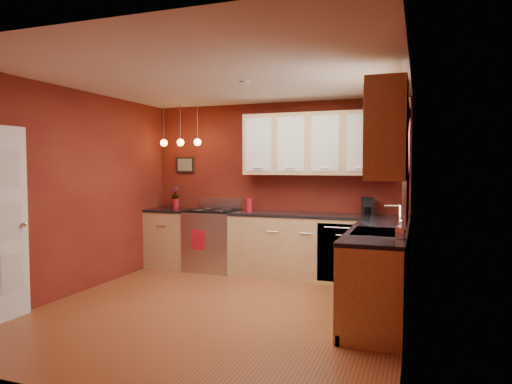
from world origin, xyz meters
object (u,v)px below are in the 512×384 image
(coffee_maker, at_px, (368,207))
(sink, at_px, (377,234))
(red_canister, at_px, (249,205))
(gas_range, at_px, (213,239))
(soap_pump, at_px, (400,230))

(coffee_maker, bearing_deg, sink, -89.96)
(red_canister, xyz_separation_m, coffee_maker, (1.77, 0.05, 0.02))
(gas_range, bearing_deg, red_canister, 8.93)
(red_canister, bearing_deg, gas_range, -171.07)
(red_canister, bearing_deg, sink, -37.84)
(gas_range, relative_size, sink, 1.59)
(sink, bearing_deg, gas_range, 150.22)
(sink, distance_m, soap_pump, 0.53)
(sink, height_order, coffee_maker, sink)
(coffee_maker, bearing_deg, red_canister, 172.18)
(soap_pump, bearing_deg, sink, 118.41)
(sink, distance_m, red_canister, 2.60)
(red_canister, height_order, soap_pump, red_canister)
(soap_pump, bearing_deg, red_canister, 138.25)
(gas_range, xyz_separation_m, red_canister, (0.57, 0.09, 0.55))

